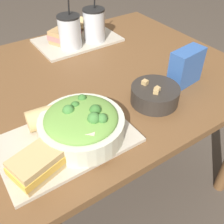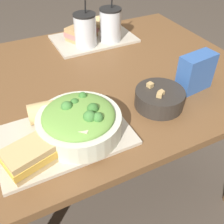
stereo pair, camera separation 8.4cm
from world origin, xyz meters
The scene contains 13 objects.
ground_plane centered at (0.00, 0.00, 0.00)m, with size 12.00×12.00×0.00m, color #4C4238.
dining_table centered at (0.00, 0.00, 0.65)m, with size 1.38×0.98×0.73m.
tray_near centered at (-0.19, -0.28, 0.74)m, with size 0.40×0.26×0.01m.
tray_far centered at (0.17, 0.32, 0.74)m, with size 0.40×0.26×0.01m.
salad_bowl centered at (-0.14, -0.29, 0.79)m, with size 0.26×0.26×0.11m.
soup_bowl centered at (0.16, -0.28, 0.77)m, with size 0.17×0.17×0.08m.
sandwich_near centered at (-0.29, -0.35, 0.78)m, with size 0.17×0.13×0.06m.
baguette_near centered at (-0.21, -0.19, 0.78)m, with size 0.11×0.08×0.07m.
sandwich_far centered at (0.12, 0.34, 0.78)m, with size 0.18×0.15×0.06m.
baguette_far centered at (0.22, 0.41, 0.78)m, with size 0.09×0.08×0.07m.
drink_cup_dark centered at (0.11, 0.26, 0.82)m, with size 0.11×0.11×0.23m.
drink_cup_red centered at (0.24, 0.26, 0.82)m, with size 0.11×0.11×0.23m.
chip_bag centered at (0.34, -0.25, 0.80)m, with size 0.14×0.08×0.14m.
Camera 2 is at (-0.31, -0.86, 1.32)m, focal length 42.00 mm.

